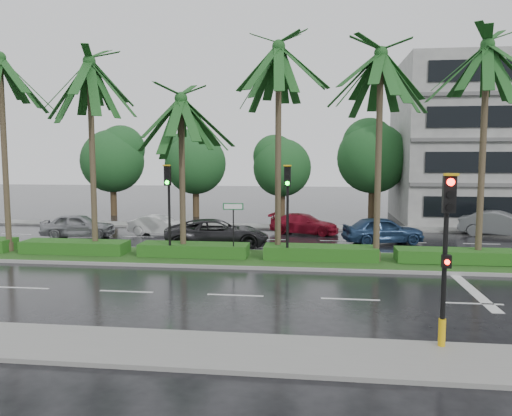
# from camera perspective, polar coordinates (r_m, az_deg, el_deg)

# --- Properties ---
(ground) EXTENTS (120.00, 120.00, 0.00)m
(ground) POSITION_cam_1_polar(r_m,az_deg,el_deg) (22.66, -0.29, -6.53)
(ground) COLOR black
(ground) RESTS_ON ground
(near_sidewalk) EXTENTS (40.00, 2.40, 0.12)m
(near_sidewalk) POSITION_cam_1_polar(r_m,az_deg,el_deg) (13.01, -6.33, -15.86)
(near_sidewalk) COLOR slate
(near_sidewalk) RESTS_ON ground
(far_sidewalk) EXTENTS (40.00, 2.00, 0.12)m
(far_sidewalk) POSITION_cam_1_polar(r_m,az_deg,el_deg) (34.40, 2.29, -2.15)
(far_sidewalk) COLOR slate
(far_sidewalk) RESTS_ON ground
(median) EXTENTS (36.00, 4.00, 0.15)m
(median) POSITION_cam_1_polar(r_m,az_deg,el_deg) (23.62, 0.02, -5.82)
(median) COLOR gray
(median) RESTS_ON ground
(hedge) EXTENTS (35.20, 1.40, 0.60)m
(hedge) POSITION_cam_1_polar(r_m,az_deg,el_deg) (23.54, 0.02, -4.94)
(hedge) COLOR #1D4614
(hedge) RESTS_ON median
(lane_markings) EXTENTS (34.00, 13.06, 0.01)m
(lane_markings) POSITION_cam_1_polar(r_m,az_deg,el_deg) (22.06, 7.46, -6.90)
(lane_markings) COLOR silver
(lane_markings) RESTS_ON ground
(palm_row) EXTENTS (26.30, 4.20, 10.50)m
(palm_row) POSITION_cam_1_polar(r_m,az_deg,el_deg) (23.62, -3.08, 14.87)
(palm_row) COLOR #433B27
(palm_row) RESTS_ON median
(signal_near) EXTENTS (0.34, 0.45, 4.36)m
(signal_near) POSITION_cam_1_polar(r_m,az_deg,el_deg) (13.16, 20.88, -4.88)
(signal_near) COLOR black
(signal_near) RESTS_ON near_sidewalk
(signal_median_left) EXTENTS (0.34, 0.42, 4.36)m
(signal_median_left) POSITION_cam_1_polar(r_m,az_deg,el_deg) (23.35, -9.98, 1.20)
(signal_median_left) COLOR black
(signal_median_left) RESTS_ON median
(signal_median_right) EXTENTS (0.34, 0.42, 4.36)m
(signal_median_right) POSITION_cam_1_polar(r_m,az_deg,el_deg) (22.36, 3.62, 1.07)
(signal_median_right) COLOR black
(signal_median_right) RESTS_ON median
(street_sign) EXTENTS (0.95, 0.09, 2.60)m
(street_sign) POSITION_cam_1_polar(r_m,az_deg,el_deg) (22.92, -2.62, -1.00)
(street_sign) COLOR black
(street_sign) RESTS_ON median
(bg_trees) EXTENTS (33.35, 5.55, 8.01)m
(bg_trees) POSITION_cam_1_polar(r_m,az_deg,el_deg) (39.57, 4.63, 5.82)
(bg_trees) COLOR #382C19
(bg_trees) RESTS_ON ground
(building) EXTENTS (16.00, 10.00, 12.00)m
(building) POSITION_cam_1_polar(r_m,az_deg,el_deg) (42.39, 26.82, 6.79)
(building) COLOR slate
(building) RESTS_ON ground
(car_silver) EXTENTS (2.41, 4.52, 1.46)m
(car_silver) POSITION_cam_1_polar(r_m,az_deg,el_deg) (31.97, -19.64, -1.89)
(car_silver) COLOR gray
(car_silver) RESTS_ON ground
(car_white) EXTENTS (1.65, 3.82, 1.22)m
(car_white) POSITION_cam_1_polar(r_m,az_deg,el_deg) (31.74, -11.05, -1.93)
(car_white) COLOR #BEBEBE
(car_white) RESTS_ON ground
(car_darkgrey) EXTENTS (3.77, 5.99, 1.54)m
(car_darkgrey) POSITION_cam_1_polar(r_m,az_deg,el_deg) (26.82, -4.49, -2.92)
(car_darkgrey) COLOR #242326
(car_darkgrey) RESTS_ON ground
(car_red) EXTENTS (2.73, 4.66, 1.27)m
(car_red) POSITION_cam_1_polar(r_m,az_deg,el_deg) (31.74, 5.52, -1.81)
(car_red) COLOR maroon
(car_red) RESTS_ON ground
(car_blue) EXTENTS (2.79, 4.76, 1.52)m
(car_blue) POSITION_cam_1_polar(r_m,az_deg,el_deg) (28.94, 14.29, -2.46)
(car_blue) COLOR navy
(car_blue) RESTS_ON ground
(car_grey) EXTENTS (3.46, 4.94, 1.54)m
(car_grey) POSITION_cam_1_polar(r_m,az_deg,el_deg) (33.84, 26.15, -1.67)
(car_grey) COLOR #5D6063
(car_grey) RESTS_ON ground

